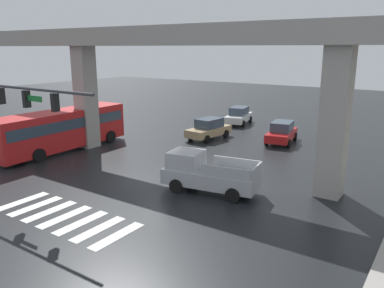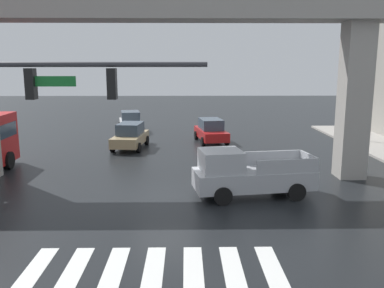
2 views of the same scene
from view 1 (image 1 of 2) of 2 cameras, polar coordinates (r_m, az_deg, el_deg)
name	(u,v)px [view 1 (image 1 of 2)]	position (r m, az deg, el deg)	size (l,w,h in m)	color
ground_plane	(155,179)	(23.18, -5.44, -5.07)	(120.00, 120.00, 0.00)	black
crosswalk_stripes	(65,217)	(19.01, -18.09, -10.09)	(7.15, 2.80, 0.01)	silver
elevated_overpass	(184,47)	(24.36, -1.12, 14.05)	(55.57, 2.16, 8.85)	#9E9991
pickup_truck	(205,173)	(20.88, 1.98, -4.31)	(5.33, 2.67, 2.08)	#A8AAAF
city_bus	(61,128)	(30.58, -18.59, 2.27)	(2.96, 10.85, 2.99)	red
sedan_white	(239,116)	(39.67, 6.86, 4.16)	(2.55, 4.55, 1.72)	silver
sedan_red	(282,132)	(32.37, 12.99, 1.69)	(2.46, 4.52, 1.72)	red
sedan_tan	(209,129)	(32.99, 2.47, 2.26)	(2.31, 4.46, 1.72)	tan
traffic_signal_mast	(14,108)	(21.81, -24.58, 4.85)	(8.69, 0.32, 6.20)	#38383D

